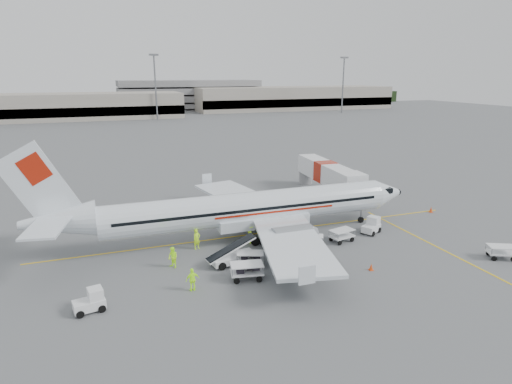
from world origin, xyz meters
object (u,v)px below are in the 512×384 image
aircraft (251,187)px  jet_bridge (325,179)px  tug_aft (89,301)px  tug_mid (312,244)px  belt_loader (233,248)px  tug_fore (371,225)px

aircraft → jet_bridge: aircraft is taller
tug_aft → tug_mid: bearing=0.5°
aircraft → tug_aft: size_ratio=18.27×
aircraft → tug_aft: bearing=-147.8°
aircraft → jet_bridge: 18.27m
tug_mid → tug_aft: size_ratio=1.03×
belt_loader → jet_bridge: bearing=33.8°
aircraft → tug_fore: 12.95m
belt_loader → tug_aft: bearing=-169.5°
belt_loader → tug_aft: size_ratio=2.54×
jet_bridge → tug_fore: size_ratio=8.07×
tug_fore → belt_loader: bearing=158.3°
jet_bridge → tug_mid: jet_bridge is taller
aircraft → tug_aft: 18.08m
tug_aft → jet_bridge: bearing=23.8°
belt_loader → tug_fore: belt_loader is taller
aircraft → belt_loader: size_ratio=7.19×
jet_bridge → belt_loader: 24.08m
tug_fore → tug_mid: tug_fore is taller
aircraft → jet_bridge: (14.29, 11.00, -2.91)m
tug_mid → tug_aft: bearing=-140.1°
aircraft → tug_mid: 8.00m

